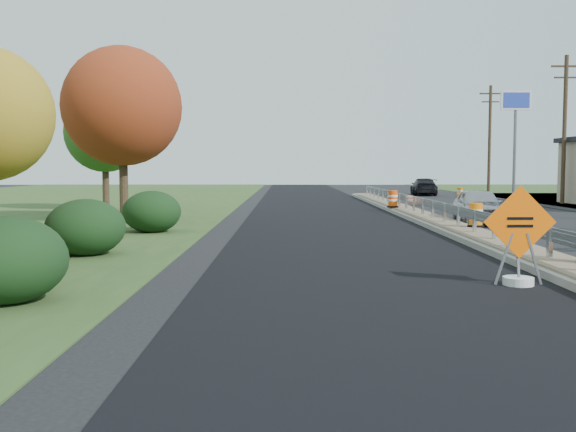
{
  "coord_description": "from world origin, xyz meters",
  "views": [
    {
      "loc": [
        -6.19,
        -16.91,
        2.34
      ],
      "look_at": [
        -6.14,
        -0.59,
        1.1
      ],
      "focal_mm": 40.0,
      "sensor_mm": 36.0,
      "label": 1
    }
  ],
  "objects_px": {
    "car_silver": "(478,206)",
    "car_dark_far": "(424,187)",
    "barrel_shoulder_far": "(460,193)",
    "caution_sign": "(519,260)",
    "barrel_median_far": "(393,199)",
    "barrel_median_mid": "(476,215)"
  },
  "relations": [
    {
      "from": "car_dark_far",
      "to": "barrel_median_mid",
      "type": "bearing_deg",
      "value": 88.14
    },
    {
      "from": "barrel_shoulder_far",
      "to": "car_silver",
      "type": "height_order",
      "value": "car_silver"
    },
    {
      "from": "barrel_median_mid",
      "to": "car_dark_far",
      "type": "height_order",
      "value": "car_dark_far"
    },
    {
      "from": "barrel_median_far",
      "to": "barrel_shoulder_far",
      "type": "xyz_separation_m",
      "value": [
        7.84,
        15.87,
        -0.28
      ]
    },
    {
      "from": "barrel_median_mid",
      "to": "barrel_median_far",
      "type": "distance_m",
      "value": 11.15
    },
    {
      "from": "barrel_median_far",
      "to": "car_silver",
      "type": "height_order",
      "value": "car_silver"
    },
    {
      "from": "barrel_shoulder_far",
      "to": "car_silver",
      "type": "bearing_deg",
      "value": -103.36
    },
    {
      "from": "barrel_shoulder_far",
      "to": "car_silver",
      "type": "distance_m",
      "value": 23.52
    },
    {
      "from": "barrel_median_mid",
      "to": "barrel_median_far",
      "type": "xyz_separation_m",
      "value": [
        -1.1,
        11.1,
        0.02
      ]
    },
    {
      "from": "barrel_median_far",
      "to": "barrel_shoulder_far",
      "type": "height_order",
      "value": "barrel_median_far"
    },
    {
      "from": "car_silver",
      "to": "car_dark_far",
      "type": "distance_m",
      "value": 27.64
    },
    {
      "from": "caution_sign",
      "to": "car_silver",
      "type": "bearing_deg",
      "value": 75.38
    },
    {
      "from": "barrel_median_mid",
      "to": "car_dark_far",
      "type": "distance_m",
      "value": 31.87
    },
    {
      "from": "car_silver",
      "to": "barrel_shoulder_far",
      "type": "bearing_deg",
      "value": 83.54
    },
    {
      "from": "caution_sign",
      "to": "barrel_median_mid",
      "type": "xyz_separation_m",
      "value": [
        2.13,
        10.09,
        0.13
      ]
    },
    {
      "from": "caution_sign",
      "to": "barrel_shoulder_far",
      "type": "height_order",
      "value": "caution_sign"
    },
    {
      "from": "barrel_median_far",
      "to": "car_silver",
      "type": "bearing_deg",
      "value": -71.05
    },
    {
      "from": "barrel_median_far",
      "to": "caution_sign",
      "type": "bearing_deg",
      "value": -92.79
    },
    {
      "from": "barrel_median_far",
      "to": "barrel_shoulder_far",
      "type": "relative_size",
      "value": 1.14
    },
    {
      "from": "caution_sign",
      "to": "barrel_shoulder_far",
      "type": "distance_m",
      "value": 38.1
    },
    {
      "from": "caution_sign",
      "to": "barrel_median_mid",
      "type": "relative_size",
      "value": 2.34
    },
    {
      "from": "car_silver",
      "to": "car_dark_far",
      "type": "height_order",
      "value": "car_silver"
    }
  ]
}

